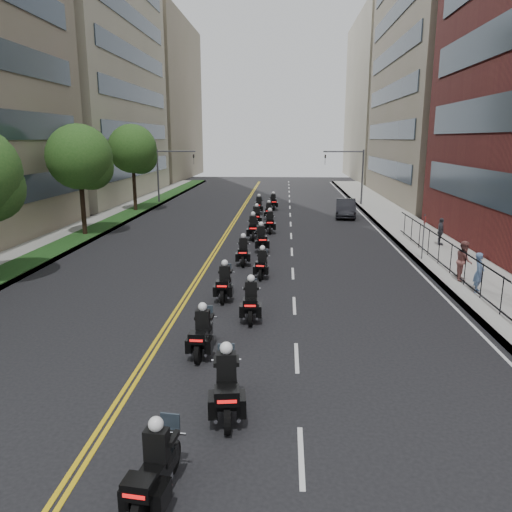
{
  "coord_description": "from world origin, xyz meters",
  "views": [
    {
      "loc": [
        2.8,
        -9.51,
        6.69
      ],
      "look_at": [
        1.5,
        12.13,
        1.57
      ],
      "focal_mm": 35.0,
      "sensor_mm": 36.0,
      "label": 1
    }
  ],
  "objects_px": {
    "motorcycle_0": "(155,470)",
    "pedestrian_c": "(441,232)",
    "motorcycle_11": "(269,212)",
    "pedestrian_a": "(479,272)",
    "pedestrian_b": "(464,261)",
    "motorcycle_6": "(243,252)",
    "motorcycle_12": "(259,206)",
    "motorcycle_13": "(273,203)",
    "motorcycle_10": "(257,217)",
    "parked_sedan": "(346,208)",
    "motorcycle_1": "(227,387)",
    "motorcycle_2": "(202,334)",
    "motorcycle_8": "(253,229)",
    "motorcycle_7": "(261,240)",
    "motorcycle_5": "(262,265)",
    "motorcycle_3": "(251,302)",
    "motorcycle_4": "(225,284)"
  },
  "relations": [
    {
      "from": "motorcycle_8",
      "to": "pedestrian_a",
      "type": "height_order",
      "value": "pedestrian_a"
    },
    {
      "from": "motorcycle_1",
      "to": "motorcycle_11",
      "type": "xyz_separation_m",
      "value": [
        -0.06,
        30.89,
        -0.1
      ]
    },
    {
      "from": "motorcycle_5",
      "to": "pedestrian_b",
      "type": "xyz_separation_m",
      "value": [
        9.53,
        -0.47,
        0.47
      ]
    },
    {
      "from": "motorcycle_5",
      "to": "motorcycle_10",
      "type": "xyz_separation_m",
      "value": [
        -1.14,
        14.84,
        0.07
      ]
    },
    {
      "from": "pedestrian_b",
      "to": "pedestrian_c",
      "type": "distance_m",
      "value": 8.18
    },
    {
      "from": "motorcycle_1",
      "to": "motorcycle_10",
      "type": "xyz_separation_m",
      "value": [
        -0.88,
        27.51,
        -0.05
      ]
    },
    {
      "from": "motorcycle_0",
      "to": "motorcycle_2",
      "type": "height_order",
      "value": "motorcycle_0"
    },
    {
      "from": "motorcycle_11",
      "to": "pedestrian_c",
      "type": "bearing_deg",
      "value": -43.21
    },
    {
      "from": "motorcycle_2",
      "to": "parked_sedan",
      "type": "distance_m",
      "value": 29.92
    },
    {
      "from": "motorcycle_7",
      "to": "parked_sedan",
      "type": "bearing_deg",
      "value": 56.79
    },
    {
      "from": "motorcycle_8",
      "to": "parked_sedan",
      "type": "bearing_deg",
      "value": 50.8
    },
    {
      "from": "motorcycle_12",
      "to": "motorcycle_7",
      "type": "bearing_deg",
      "value": -83.02
    },
    {
      "from": "motorcycle_11",
      "to": "pedestrian_c",
      "type": "height_order",
      "value": "pedestrian_c"
    },
    {
      "from": "parked_sedan",
      "to": "motorcycle_12",
      "type": "bearing_deg",
      "value": 173.62
    },
    {
      "from": "motorcycle_13",
      "to": "pedestrian_a",
      "type": "bearing_deg",
      "value": -75.51
    },
    {
      "from": "motorcycle_0",
      "to": "parked_sedan",
      "type": "height_order",
      "value": "motorcycle_0"
    },
    {
      "from": "motorcycle_11",
      "to": "pedestrian_b",
      "type": "height_order",
      "value": "pedestrian_b"
    },
    {
      "from": "motorcycle_12",
      "to": "motorcycle_6",
      "type": "bearing_deg",
      "value": -86.13
    },
    {
      "from": "motorcycle_10",
      "to": "motorcycle_13",
      "type": "bearing_deg",
      "value": 81.19
    },
    {
      "from": "motorcycle_11",
      "to": "motorcycle_8",
      "type": "bearing_deg",
      "value": -94.55
    },
    {
      "from": "motorcycle_2",
      "to": "motorcycle_6",
      "type": "xyz_separation_m",
      "value": [
        0.31,
        11.68,
        0.01
      ]
    },
    {
      "from": "motorcycle_3",
      "to": "motorcycle_5",
      "type": "distance_m",
      "value": 5.94
    },
    {
      "from": "motorcycle_2",
      "to": "motorcycle_8",
      "type": "relative_size",
      "value": 0.89
    },
    {
      "from": "motorcycle_2",
      "to": "motorcycle_6",
      "type": "bearing_deg",
      "value": 90.22
    },
    {
      "from": "motorcycle_1",
      "to": "motorcycle_10",
      "type": "height_order",
      "value": "motorcycle_1"
    },
    {
      "from": "motorcycle_8",
      "to": "parked_sedan",
      "type": "xyz_separation_m",
      "value": [
        7.4,
        10.3,
        0.04
      ]
    },
    {
      "from": "motorcycle_0",
      "to": "pedestrian_c",
      "type": "bearing_deg",
      "value": 69.84
    },
    {
      "from": "motorcycle_3",
      "to": "motorcycle_12",
      "type": "xyz_separation_m",
      "value": [
        -1.19,
        27.28,
        0.03
      ]
    },
    {
      "from": "motorcycle_10",
      "to": "parked_sedan",
      "type": "height_order",
      "value": "motorcycle_10"
    },
    {
      "from": "motorcycle_3",
      "to": "motorcycle_10",
      "type": "xyz_separation_m",
      "value": [
        -1.0,
        20.77,
        0.01
      ]
    },
    {
      "from": "motorcycle_7",
      "to": "pedestrian_b",
      "type": "relative_size",
      "value": 1.3
    },
    {
      "from": "motorcycle_1",
      "to": "pedestrian_c",
      "type": "height_order",
      "value": "motorcycle_1"
    },
    {
      "from": "motorcycle_1",
      "to": "pedestrian_a",
      "type": "bearing_deg",
      "value": 39.27
    },
    {
      "from": "parked_sedan",
      "to": "pedestrian_a",
      "type": "relative_size",
      "value": 2.7
    },
    {
      "from": "motorcycle_3",
      "to": "motorcycle_4",
      "type": "xyz_separation_m",
      "value": [
        -1.29,
        2.38,
        -0.01
      ]
    },
    {
      "from": "motorcycle_11",
      "to": "motorcycle_13",
      "type": "bearing_deg",
      "value": 88.0
    },
    {
      "from": "motorcycle_7",
      "to": "motorcycle_8",
      "type": "relative_size",
      "value": 0.96
    },
    {
      "from": "motorcycle_7",
      "to": "motorcycle_5",
      "type": "bearing_deg",
      "value": -94.41
    },
    {
      "from": "motorcycle_6",
      "to": "motorcycle_1",
      "type": "bearing_deg",
      "value": -89.38
    },
    {
      "from": "motorcycle_12",
      "to": "pedestrian_c",
      "type": "relative_size",
      "value": 1.42
    },
    {
      "from": "motorcycle_5",
      "to": "parked_sedan",
      "type": "height_order",
      "value": "motorcycle_5"
    },
    {
      "from": "motorcycle_4",
      "to": "motorcycle_10",
      "type": "relative_size",
      "value": 0.97
    },
    {
      "from": "motorcycle_4",
      "to": "motorcycle_7",
      "type": "height_order",
      "value": "motorcycle_7"
    },
    {
      "from": "pedestrian_b",
      "to": "motorcycle_6",
      "type": "bearing_deg",
      "value": 85.89
    },
    {
      "from": "pedestrian_a",
      "to": "motorcycle_4",
      "type": "bearing_deg",
      "value": 119.75
    },
    {
      "from": "motorcycle_5",
      "to": "motorcycle_11",
      "type": "bearing_deg",
      "value": 94.49
    },
    {
      "from": "motorcycle_11",
      "to": "pedestrian_a",
      "type": "distance_m",
      "value": 22.82
    },
    {
      "from": "motorcycle_0",
      "to": "pedestrian_c",
      "type": "height_order",
      "value": "pedestrian_c"
    },
    {
      "from": "motorcycle_7",
      "to": "motorcycle_12",
      "type": "xyz_separation_m",
      "value": [
        -1.0,
        15.56,
        -0.01
      ]
    },
    {
      "from": "motorcycle_5",
      "to": "motorcycle_7",
      "type": "xyz_separation_m",
      "value": [
        -0.33,
        5.78,
        0.09
      ]
    }
  ]
}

